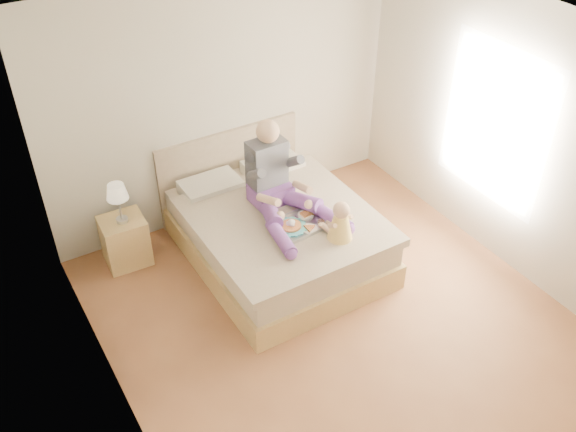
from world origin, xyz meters
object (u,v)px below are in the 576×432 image
nightstand (125,241)px  tray (299,222)px  adult (278,184)px  baby (340,223)px  bed (274,229)px

nightstand → tray: (1.44, -1.07, 0.38)m
adult → baby: 0.77m
nightstand → tray: bearing=-33.9°
nightstand → tray: size_ratio=0.99×
bed → tray: bed is taller
adult → tray: bearing=-88.0°
bed → nightstand: size_ratio=4.08×
bed → adult: bearing=-35.9°
bed → nightstand: bed is taller
adult → baby: bearing=-72.9°
nightstand → adult: size_ratio=0.47×
bed → baby: bearing=-68.9°
tray → baby: baby is taller
nightstand → baby: bearing=-37.7°
nightstand → bed: bearing=-23.5°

